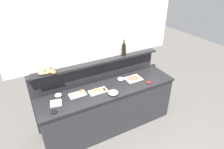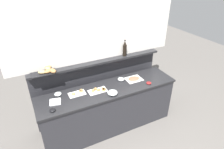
{
  "view_description": "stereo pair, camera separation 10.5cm",
  "coord_description": "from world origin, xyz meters",
  "px_view_note": "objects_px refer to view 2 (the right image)",
  "views": [
    {
      "loc": [
        -1.28,
        -2.48,
        2.77
      ],
      "look_at": [
        0.11,
        0.1,
        1.1
      ],
      "focal_mm": 30.77,
      "sensor_mm": 36.0,
      "label": 1
    },
    {
      "loc": [
        -1.19,
        -2.53,
        2.77
      ],
      "look_at": [
        0.11,
        0.1,
        1.1
      ],
      "focal_mm": 30.77,
      "sensor_mm": 36.0,
      "label": 2
    }
  ],
  "objects_px": {
    "glass_bowl_small": "(121,79)",
    "bread_basket": "(47,71)",
    "sandwich_platter_rear": "(77,93)",
    "wine_bottle_dark": "(125,49)",
    "sandwich_platter_front": "(98,90)",
    "cold_cuts_platter": "(134,79)",
    "glass_bowl_medium": "(113,93)",
    "condiment_bowl_dark": "(52,110)",
    "condiment_bowl_red": "(149,83)",
    "glass_bowl_large": "(58,94)",
    "napkin_stack": "(55,102)"
  },
  "relations": [
    {
      "from": "bread_basket",
      "to": "sandwich_platter_rear",
      "type": "bearing_deg",
      "value": -38.1
    },
    {
      "from": "condiment_bowl_red",
      "to": "bread_basket",
      "type": "bearing_deg",
      "value": 160.73
    },
    {
      "from": "condiment_bowl_dark",
      "to": "bread_basket",
      "type": "height_order",
      "value": "bread_basket"
    },
    {
      "from": "wine_bottle_dark",
      "to": "bread_basket",
      "type": "distance_m",
      "value": 1.47
    },
    {
      "from": "sandwich_platter_rear",
      "to": "cold_cuts_platter",
      "type": "distance_m",
      "value": 1.1
    },
    {
      "from": "cold_cuts_platter",
      "to": "bread_basket",
      "type": "relative_size",
      "value": 0.76
    },
    {
      "from": "sandwich_platter_front",
      "to": "cold_cuts_platter",
      "type": "bearing_deg",
      "value": 4.6
    },
    {
      "from": "cold_cuts_platter",
      "to": "wine_bottle_dark",
      "type": "distance_m",
      "value": 0.6
    },
    {
      "from": "cold_cuts_platter",
      "to": "glass_bowl_large",
      "type": "distance_m",
      "value": 1.4
    },
    {
      "from": "condiment_bowl_red",
      "to": "napkin_stack",
      "type": "relative_size",
      "value": 0.51
    },
    {
      "from": "glass_bowl_small",
      "to": "bread_basket",
      "type": "relative_size",
      "value": 0.31
    },
    {
      "from": "sandwich_platter_front",
      "to": "glass_bowl_small",
      "type": "xyz_separation_m",
      "value": [
        0.51,
        0.14,
        0.01
      ]
    },
    {
      "from": "sandwich_platter_front",
      "to": "cold_cuts_platter",
      "type": "distance_m",
      "value": 0.75
    },
    {
      "from": "glass_bowl_small",
      "to": "condiment_bowl_dark",
      "type": "distance_m",
      "value": 1.36
    },
    {
      "from": "glass_bowl_large",
      "to": "napkin_stack",
      "type": "relative_size",
      "value": 0.7
    },
    {
      "from": "wine_bottle_dark",
      "to": "cold_cuts_platter",
      "type": "bearing_deg",
      "value": -86.42
    },
    {
      "from": "glass_bowl_medium",
      "to": "glass_bowl_small",
      "type": "distance_m",
      "value": 0.48
    },
    {
      "from": "sandwich_platter_front",
      "to": "condiment_bowl_dark",
      "type": "bearing_deg",
      "value": -167.39
    },
    {
      "from": "condiment_bowl_dark",
      "to": "glass_bowl_large",
      "type": "bearing_deg",
      "value": 66.11
    },
    {
      "from": "sandwich_platter_rear",
      "to": "glass_bowl_medium",
      "type": "height_order",
      "value": "glass_bowl_medium"
    },
    {
      "from": "wine_bottle_dark",
      "to": "sandwich_platter_front",
      "type": "bearing_deg",
      "value": -151.04
    },
    {
      "from": "napkin_stack",
      "to": "wine_bottle_dark",
      "type": "relative_size",
      "value": 0.54
    },
    {
      "from": "glass_bowl_medium",
      "to": "condiment_bowl_dark",
      "type": "distance_m",
      "value": 0.98
    },
    {
      "from": "sandwich_platter_rear",
      "to": "condiment_bowl_dark",
      "type": "distance_m",
      "value": 0.53
    },
    {
      "from": "wine_bottle_dark",
      "to": "bread_basket",
      "type": "height_order",
      "value": "wine_bottle_dark"
    },
    {
      "from": "sandwich_platter_front",
      "to": "condiment_bowl_red",
      "type": "xyz_separation_m",
      "value": [
        0.91,
        -0.19,
        0.0
      ]
    },
    {
      "from": "wine_bottle_dark",
      "to": "condiment_bowl_red",
      "type": "bearing_deg",
      "value": -72.66
    },
    {
      "from": "glass_bowl_large",
      "to": "condiment_bowl_red",
      "type": "height_order",
      "value": "glass_bowl_large"
    },
    {
      "from": "cold_cuts_platter",
      "to": "glass_bowl_small",
      "type": "height_order",
      "value": "glass_bowl_small"
    },
    {
      "from": "napkin_stack",
      "to": "glass_bowl_large",
      "type": "bearing_deg",
      "value": 64.41
    },
    {
      "from": "condiment_bowl_dark",
      "to": "bread_basket",
      "type": "distance_m",
      "value": 0.68
    },
    {
      "from": "condiment_bowl_red",
      "to": "wine_bottle_dark",
      "type": "distance_m",
      "value": 0.79
    },
    {
      "from": "condiment_bowl_dark",
      "to": "condiment_bowl_red",
      "type": "bearing_deg",
      "value": -0.3
    },
    {
      "from": "glass_bowl_large",
      "to": "wine_bottle_dark",
      "type": "distance_m",
      "value": 1.47
    },
    {
      "from": "sandwich_platter_front",
      "to": "condiment_bowl_red",
      "type": "relative_size",
      "value": 3.69
    },
    {
      "from": "sandwich_platter_rear",
      "to": "wine_bottle_dark",
      "type": "xyz_separation_m",
      "value": [
        1.07,
        0.32,
        0.49
      ]
    },
    {
      "from": "condiment_bowl_dark",
      "to": "bread_basket",
      "type": "bearing_deg",
      "value": 82.59
    },
    {
      "from": "glass_bowl_medium",
      "to": "napkin_stack",
      "type": "height_order",
      "value": "glass_bowl_medium"
    },
    {
      "from": "condiment_bowl_red",
      "to": "cold_cuts_platter",
      "type": "bearing_deg",
      "value": 123.14
    },
    {
      "from": "sandwich_platter_front",
      "to": "bread_basket",
      "type": "xyz_separation_m",
      "value": [
        -0.74,
        0.39,
        0.38
      ]
    },
    {
      "from": "napkin_stack",
      "to": "bread_basket",
      "type": "xyz_separation_m",
      "value": [
        -0.01,
        0.37,
        0.38
      ]
    },
    {
      "from": "sandwich_platter_rear",
      "to": "wine_bottle_dark",
      "type": "bearing_deg",
      "value": 16.66
    },
    {
      "from": "condiment_bowl_dark",
      "to": "bread_basket",
      "type": "relative_size",
      "value": 0.23
    },
    {
      "from": "napkin_stack",
      "to": "wine_bottle_dark",
      "type": "bearing_deg",
      "value": 14.98
    },
    {
      "from": "condiment_bowl_dark",
      "to": "cold_cuts_platter",
      "type": "bearing_deg",
      "value": 8.81
    },
    {
      "from": "sandwich_platter_rear",
      "to": "glass_bowl_small",
      "type": "bearing_deg",
      "value": 3.71
    },
    {
      "from": "sandwich_platter_rear",
      "to": "wine_bottle_dark",
      "type": "distance_m",
      "value": 1.22
    },
    {
      "from": "bread_basket",
      "to": "wine_bottle_dark",
      "type": "bearing_deg",
      "value": 0.63
    },
    {
      "from": "glass_bowl_small",
      "to": "wine_bottle_dark",
      "type": "height_order",
      "value": "wine_bottle_dark"
    },
    {
      "from": "condiment_bowl_red",
      "to": "wine_bottle_dark",
      "type": "xyz_separation_m",
      "value": [
        -0.18,
        0.59,
        0.48
      ]
    }
  ]
}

